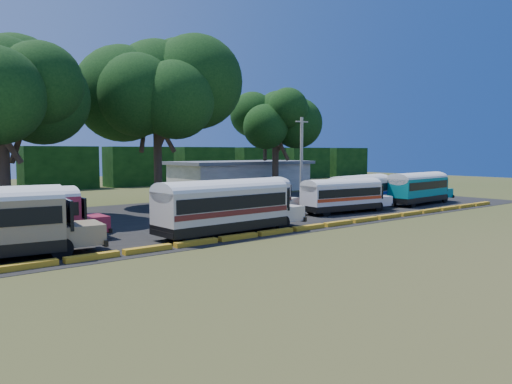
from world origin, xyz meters
TOP-DOWN VIEW (x-y plane):
  - ground at (0.00, 0.00)m, footprint 160.00×160.00m
  - asphalt_strip at (1.00, 12.00)m, footprint 64.00×24.00m
  - curb at (-0.00, 1.00)m, footprint 53.70×0.45m
  - terminal_building at (18.00, 30.00)m, footprint 19.00×9.00m
  - treeline_backdrop at (0.00, 48.00)m, footprint 130.00×4.00m
  - bus_red at (-16.10, 6.97)m, footprint 10.06×2.63m
  - bus_cream_west at (-4.19, 2.76)m, footprint 10.88×3.03m
  - bus_cream_east at (1.58, 7.10)m, footprint 10.02×5.26m
  - bus_white_red at (10.28, 5.54)m, footprint 9.24×3.15m
  - bus_white_blue at (14.09, 6.70)m, footprint 9.81×3.99m
  - bus_teal at (21.45, 5.39)m, footprint 9.93×3.21m
  - tree_west at (-13.44, 18.27)m, footprint 10.75×10.75m
  - tree_center at (1.08, 21.43)m, footprint 12.16×12.16m
  - tree_east at (18.49, 23.63)m, footprint 8.10×8.10m
  - utility_pole at (11.49, 11.92)m, footprint 1.60×0.30m

SIDE VIEW (x-z plane):
  - ground at x=0.00m, z-range 0.00..0.00m
  - asphalt_strip at x=1.00m, z-range 0.00..0.02m
  - curb at x=0.00m, z-range 0.00..0.30m
  - bus_white_red at x=10.28m, z-range 0.19..3.17m
  - bus_white_blue at x=14.09m, z-range 0.21..3.34m
  - bus_cream_east at x=1.58m, z-range 0.21..3.42m
  - bus_teal at x=21.45m, z-range 0.24..3.45m
  - bus_red at x=-16.10m, z-range 0.24..3.54m
  - bus_cream_west at x=-4.19m, z-range 0.23..3.78m
  - terminal_building at x=18.00m, z-range 0.03..4.03m
  - treeline_backdrop at x=0.00m, z-range 0.00..6.00m
  - utility_pole at x=11.49m, z-range 0.11..8.69m
  - tree_east at x=18.49m, z-range 3.17..15.63m
  - tree_west at x=-13.44m, z-range 2.95..16.81m
  - tree_center at x=1.08m, z-range 3.56..19.66m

